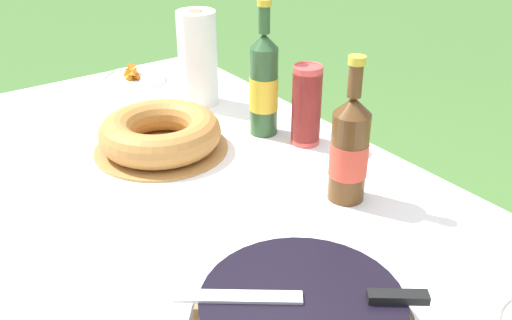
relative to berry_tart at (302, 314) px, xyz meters
name	(u,v)px	position (x,y,z in m)	size (l,w,h in m)	color
garden_table	(177,245)	(-0.37, -0.02, -0.09)	(1.81, 1.12, 0.71)	brown
tablecloth	(176,226)	(-0.37, -0.02, -0.04)	(1.82, 1.13, 0.10)	white
berry_tart	(302,314)	(0.00, 0.00, 0.00)	(0.34, 0.34, 0.06)	#38383D
serving_knife	(323,297)	(0.02, 0.02, 0.04)	(0.25, 0.31, 0.01)	silver
bundt_cake	(160,134)	(-0.66, 0.11, 0.02)	(0.33, 0.33, 0.09)	#B78447
cup_stack	(306,106)	(-0.49, 0.42, 0.07)	(0.07, 0.07, 0.20)	#E04C47
cider_bottle_green	(264,85)	(-0.60, 0.37, 0.10)	(0.07, 0.07, 0.34)	#2D562D
cider_bottle_amber	(349,149)	(-0.24, 0.32, 0.09)	(0.08, 0.08, 0.31)	brown
snack_plate_near	(134,77)	(-1.15, 0.26, -0.01)	(0.20, 0.20, 0.06)	white
paper_towel_roll	(198,59)	(-0.87, 0.34, 0.11)	(0.11, 0.11, 0.27)	white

